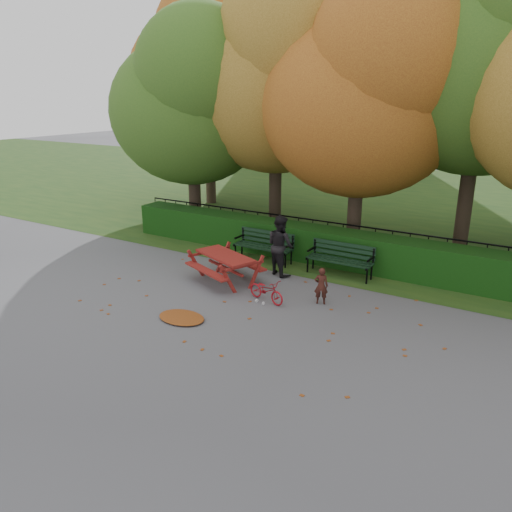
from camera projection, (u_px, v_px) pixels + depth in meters
The scene contains 18 objects.
ground at pixel (231, 315), 11.20m from camera, with size 90.00×90.00×0.00m, color slate.
grass_strip at pixel (404, 203), 22.56m from camera, with size 90.00×90.00×0.00m, color #1C3D15.
building_left at pixel (332, 50), 34.39m from camera, with size 10.00×7.00×15.00m, color tan.
hedge at pixel (316, 244), 14.70m from camera, with size 13.00×0.90×1.00m, color black.
iron_fence at pixel (327, 237), 15.34m from camera, with size 14.00×0.04×1.02m.
tree_a at pixel (194, 100), 16.88m from camera, with size 5.88×5.60×7.48m.
tree_b at pixel (282, 71), 16.19m from camera, with size 6.72×6.40×8.79m.
tree_c at pixel (371, 90), 14.12m from camera, with size 6.30×6.00×8.00m.
tree_d at pixel (500, 44), 13.28m from camera, with size 7.14×6.80×9.58m.
tree_f at pixel (211, 68), 20.44m from camera, with size 6.93×6.60×9.19m.
bench_left at pixel (265, 244), 14.69m from camera, with size 1.80×0.57×0.88m.
bench_right at pixel (341, 257), 13.50m from camera, with size 1.80×0.57×0.88m.
picnic_table at pixel (225, 261), 12.99m from camera, with size 2.15×1.95×0.85m.
leaf_pile at pixel (182, 317), 10.99m from camera, with size 1.11×0.77×0.08m, color #692E0C.
leaf_scatter at pixel (238, 310), 11.45m from camera, with size 9.00×5.70×0.01m, color #692E0C, non-canonical shape.
child at pixel (321, 286), 11.68m from camera, with size 0.33×0.21×0.89m, color #3B1913.
adult at pixel (280, 245), 13.46m from camera, with size 0.80×0.63×1.66m, color black.
bicycle at pixel (266, 290), 11.85m from camera, with size 0.37×1.06×0.56m, color #A40F19.
Camera 1 is at (5.80, -8.44, 4.76)m, focal length 35.00 mm.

